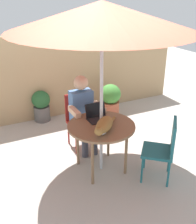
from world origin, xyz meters
TOP-DOWN VIEW (x-y plane):
  - ground_plane at (0.00, 0.00)m, footprint 14.00×14.00m
  - fence_back at (0.00, 2.06)m, footprint 5.47×0.08m
  - patio_table at (0.00, 0.00)m, footprint 0.92×0.92m
  - patio_umbrella at (0.00, 0.00)m, footprint 2.23×2.23m
  - chair_occupied at (0.00, 0.77)m, footprint 0.40×0.40m
  - chair_empty at (0.64, -0.56)m, footprint 0.56×0.56m
  - person_seated at (0.00, 0.62)m, footprint 0.48×0.48m
  - laptop at (0.03, 0.20)m, footprint 0.30×0.26m
  - cat at (-0.05, -0.18)m, footprint 0.51×0.47m
  - potted_plant_near_fence at (-0.32, 1.93)m, footprint 0.35×0.35m
  - potted_plant_by_chair at (0.97, 1.51)m, footprint 0.41×0.41m

SIDE VIEW (x-z plane):
  - ground_plane at x=0.00m, z-range 0.00..0.00m
  - potted_plant_near_fence at x=-0.32m, z-range 0.02..0.63m
  - potted_plant_by_chair at x=0.97m, z-range 0.02..0.69m
  - chair_occupied at x=0.00m, z-range 0.07..0.94m
  - chair_empty at x=0.64m, z-range 0.07..0.94m
  - patio_table at x=0.00m, z-range 0.29..1.00m
  - person_seated at x=0.00m, z-range 0.07..1.29m
  - laptop at x=0.03m, z-range 0.66..0.88m
  - cat at x=-0.05m, z-range 0.71..0.88m
  - fence_back at x=0.00m, z-range 0.00..1.64m
  - patio_umbrella at x=0.00m, z-range 0.96..3.23m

